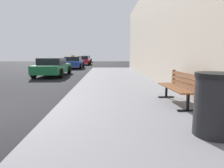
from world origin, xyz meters
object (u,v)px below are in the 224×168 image
at_px(car_red, 84,60).
at_px(car_white, 86,59).
at_px(bench, 179,85).
at_px(car_green, 53,67).
at_px(car_blue, 73,62).
at_px(trash_bin, 215,104).

xyz_separation_m(car_red, car_white, (-0.57, 9.68, -0.00)).
height_order(bench, car_red, car_red).
relative_size(bench, car_green, 0.40).
bearing_deg(car_red, bench, -77.37).
height_order(car_blue, car_white, car_blue).
height_order(car_green, car_red, same).
bearing_deg(car_red, trash_bin, -78.86).
bearing_deg(car_white, car_blue, -89.03).
xyz_separation_m(bench, car_white, (-5.89, 33.41, -0.02)).
bearing_deg(car_green, car_red, 88.16).
relative_size(trash_bin, car_green, 0.24).
bearing_deg(bench, car_white, 98.09).
bearing_deg(car_green, car_blue, 88.49).
height_order(bench, trash_bin, trash_bin).
distance_m(trash_bin, car_blue, 19.31).
height_order(car_green, car_blue, car_blue).
bearing_deg(bench, car_blue, 106.98).
xyz_separation_m(trash_bin, car_green, (-5.59, 10.83, -0.04)).
xyz_separation_m(car_blue, car_white, (-0.29, 17.04, -0.00)).
relative_size(car_green, car_blue, 1.09).
xyz_separation_m(bench, trash_bin, (-0.21, -2.17, 0.02)).
distance_m(trash_bin, car_white, 36.03).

